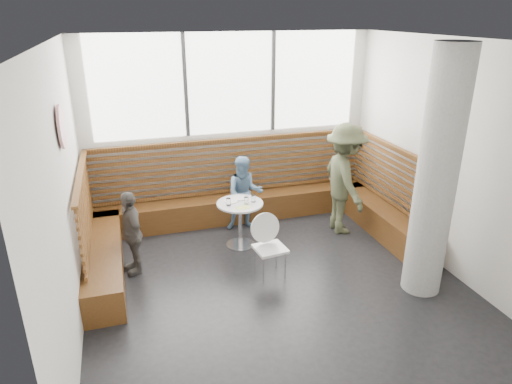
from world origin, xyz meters
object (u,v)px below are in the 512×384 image
object	(u,v)px
concrete_column	(437,177)
cafe_table	(240,215)
cafe_chair	(269,241)
child_left	(131,232)
child_back	(245,194)
adult_man	(345,179)

from	to	relation	value
concrete_column	cafe_table	bearing A→B (deg)	137.54
cafe_chair	child_left	bearing A→B (deg)	153.54
cafe_table	child_left	world-z (taller)	child_left
child_back	child_left	size ratio (longest dim) A/B	1.05
child_left	adult_man	bearing A→B (deg)	82.37
child_back	cafe_table	bearing A→B (deg)	-102.18
cafe_table	child_left	distance (m)	1.68
concrete_column	cafe_table	size ratio (longest dim) A/B	4.31
child_back	child_left	world-z (taller)	child_back
child_left	concrete_column	bearing A→B (deg)	53.97
child_back	child_left	bearing A→B (deg)	-145.24
child_back	cafe_chair	bearing A→B (deg)	-82.83
child_back	adult_man	bearing A→B (deg)	-9.33
cafe_table	cafe_chair	xyz separation A→B (m)	(0.16, -0.94, -0.00)
concrete_column	child_back	world-z (taller)	concrete_column
cafe_table	cafe_chair	world-z (taller)	cafe_chair
cafe_table	concrete_column	bearing A→B (deg)	-42.46
concrete_column	child_left	xyz separation A→B (m)	(-3.69, 1.57, -0.99)
concrete_column	cafe_chair	world-z (taller)	concrete_column
concrete_column	adult_man	distance (m)	2.02
adult_man	child_back	distance (m)	1.68
cafe_chair	child_back	distance (m)	1.53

